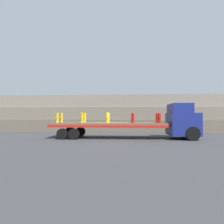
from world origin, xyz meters
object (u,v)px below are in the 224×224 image
Objects in this scene: fire_hydrant_yellow_near_0 at (57,118)px; fire_hydrant_yellow_far_2 at (108,118)px; fire_hydrant_red_far_3 at (132,118)px; fire_hydrant_red_far_4 at (157,118)px; fire_hydrant_red_near_3 at (133,118)px; fire_hydrant_red_near_4 at (159,118)px; truck_cab at (183,121)px; fire_hydrant_yellow_far_0 at (62,118)px; fire_hydrant_yellow_far_1 at (85,118)px; flatbed_trailer at (101,125)px; fire_hydrant_yellow_near_1 at (82,118)px; fire_hydrant_yellow_near_2 at (107,118)px.

fire_hydrant_yellow_far_2 is (4.47, 1.08, 0.00)m from fire_hydrant_yellow_near_0.
fire_hydrant_red_far_3 is 2.24m from fire_hydrant_red_far_4.
fire_hydrant_yellow_far_2 is at bearing 154.29° from fire_hydrant_red_near_3.
fire_hydrant_red_near_3 is 2.24m from fire_hydrant_red_near_4.
truck_cab is 2.25m from fire_hydrant_red_far_4.
fire_hydrant_yellow_far_0 is 4.47m from fire_hydrant_yellow_far_2.
fire_hydrant_yellow_far_1 is at bearing 180.00° from fire_hydrant_red_far_3.
fire_hydrant_yellow_far_2 is (4.47, 0.00, 0.00)m from fire_hydrant_yellow_far_0.
flatbed_trailer is 11.38× the size of fire_hydrant_red_near_3.
flatbed_trailer is 11.38× the size of fire_hydrant_yellow_far_2.
fire_hydrant_yellow_near_0 and fire_hydrant_red_near_4 have the same top height.
fire_hydrant_yellow_far_2 is (2.24, 1.08, 0.00)m from fire_hydrant_yellow_near_1.
fire_hydrant_red_far_4 is (5.06, 0.54, 0.68)m from flatbed_trailer.
fire_hydrant_yellow_near_0 is 1.00× the size of fire_hydrant_red_near_4.
fire_hydrant_red_near_3 is (2.24, 0.00, 0.00)m from fire_hydrant_yellow_near_2.
truck_cab is 3.44× the size of fire_hydrant_yellow_far_1.
fire_hydrant_yellow_far_2 is 1.00× the size of fire_hydrant_red_far_4.
fire_hydrant_yellow_far_1 and fire_hydrant_yellow_far_2 have the same top height.
fire_hydrant_red_far_3 is at bearing 13.53° from fire_hydrant_yellow_near_1.
fire_hydrant_red_near_4 is at bearing -25.71° from fire_hydrant_red_far_3.
truck_cab is 3.44× the size of fire_hydrant_red_near_4.
truck_cab is 3.44× the size of fire_hydrant_red_far_4.
fire_hydrant_red_near_4 is at bearing 0.00° from fire_hydrant_yellow_near_2.
fire_hydrant_yellow_far_1 and fire_hydrant_yellow_near_2 have the same top height.
fire_hydrant_yellow_far_0 and fire_hydrant_yellow_near_2 have the same top height.
fire_hydrant_yellow_far_2 is (2.24, 0.00, 0.00)m from fire_hydrant_yellow_far_1.
fire_hydrant_red_near_4 is (-2.16, -0.54, 0.28)m from truck_cab.
fire_hydrant_yellow_far_0 and fire_hydrant_red_near_4 have the same top height.
truck_cab is 2.25m from fire_hydrant_red_near_4.
fire_hydrant_yellow_far_2 is at bearing 166.47° from fire_hydrant_red_near_4.
fire_hydrant_red_far_3 is (4.47, 0.00, 0.00)m from fire_hydrant_yellow_far_1.
fire_hydrant_yellow_near_2 reaches higher than flatbed_trailer.
fire_hydrant_yellow_far_1 is (2.24, 1.08, 0.00)m from fire_hydrant_yellow_near_0.
fire_hydrant_red_near_3 and fire_hydrant_red_far_3 have the same top height.
fire_hydrant_yellow_near_1 is (-8.87, -0.54, 0.28)m from truck_cab.
fire_hydrant_red_far_4 is at bearing 6.07° from flatbed_trailer.
fire_hydrant_red_near_3 and fire_hydrant_red_far_4 have the same top height.
truck_cab is 4.44m from fire_hydrant_red_near_3.
fire_hydrant_yellow_far_2 is 2.48m from fire_hydrant_red_near_3.
fire_hydrant_red_far_4 is at bearing 25.71° from fire_hydrant_red_near_3.
fire_hydrant_yellow_near_0 is 1.08m from fire_hydrant_yellow_far_0.
fire_hydrant_yellow_far_2 is 1.00× the size of fire_hydrant_red_near_4.
fire_hydrant_yellow_far_1 reaches higher than flatbed_trailer.
fire_hydrant_red_near_3 reaches higher than flatbed_trailer.
truck_cab is at bearing 2.77° from fire_hydrant_yellow_near_0.
fire_hydrant_red_near_4 is at bearing -13.53° from fire_hydrant_yellow_far_2.
fire_hydrant_yellow_far_2 is at bearing 90.00° from fire_hydrant_yellow_near_2.
fire_hydrant_yellow_near_0 is 6.71m from fire_hydrant_red_near_3.
fire_hydrant_red_near_3 is 1.00× the size of fire_hydrant_red_near_4.
fire_hydrant_yellow_near_2 is 1.00× the size of fire_hydrant_red_far_4.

